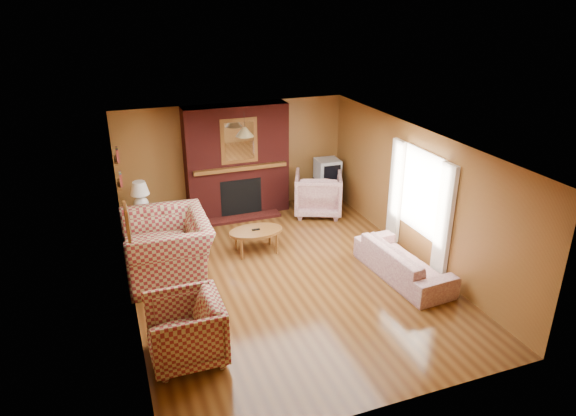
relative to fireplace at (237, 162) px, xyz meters
name	(u,v)px	position (x,y,z in m)	size (l,w,h in m)	color
floor	(285,276)	(0.00, -2.98, -1.18)	(6.50, 6.50, 0.00)	#47270F
ceiling	(284,141)	(0.00, -2.98, 1.22)	(6.50, 6.50, 0.00)	silver
wall_back	(234,157)	(0.00, 0.27, 0.02)	(6.50, 6.50, 0.00)	brown
wall_front	(386,323)	(0.00, -6.23, 0.02)	(6.50, 6.50, 0.00)	brown
wall_left	(126,236)	(-2.50, -2.98, 0.02)	(6.50, 6.50, 0.00)	brown
wall_right	(415,193)	(2.50, -2.98, 0.02)	(6.50, 6.50, 0.00)	brown
fireplace	(237,162)	(0.00, 0.00, 0.00)	(2.20, 0.82, 2.40)	#48120F
window_right	(419,201)	(2.45, -3.18, -0.06)	(0.10, 1.85, 2.00)	beige
bookshelf	(118,168)	(-2.44, -1.08, 0.48)	(0.09, 0.55, 0.71)	brown
botanical_print	(127,222)	(-2.47, -3.28, 0.37)	(0.05, 0.40, 0.50)	brown
pendant_light	(245,132)	(0.00, -0.68, 0.82)	(0.36, 0.36, 0.48)	black
plaid_loveseat	(167,247)	(-1.85, -2.22, -0.66)	(1.61, 1.41, 1.05)	maroon
plaid_armchair	(186,330)	(-1.95, -4.55, -0.74)	(0.95, 0.98, 0.89)	maroon
floral_sofa	(403,262)	(1.90, -3.69, -0.89)	(1.97, 0.77, 0.57)	beige
floral_armchair	(318,193)	(1.63, -0.64, -0.72)	(0.99, 1.02, 0.93)	beige
coffee_table	(256,232)	(-0.19, -1.94, -0.78)	(1.01, 0.63, 0.47)	brown
side_table	(144,224)	(-2.10, -0.53, -0.90)	(0.42, 0.42, 0.56)	brown
table_lamp	(140,195)	(-2.10, -0.53, -0.28)	(0.37, 0.37, 0.61)	white
tv_stand	(327,191)	(2.05, -0.18, -0.89)	(0.54, 0.49, 0.59)	black
crt_tv	(328,169)	(2.05, -0.19, -0.35)	(0.53, 0.53, 0.47)	#AEB1B6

